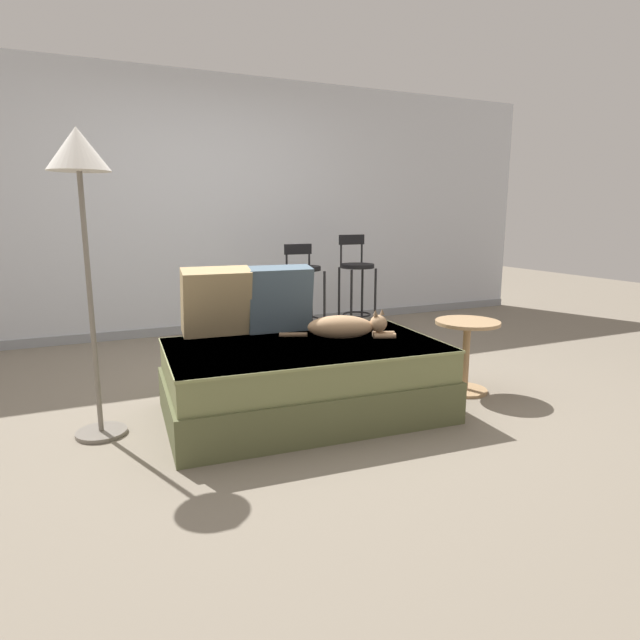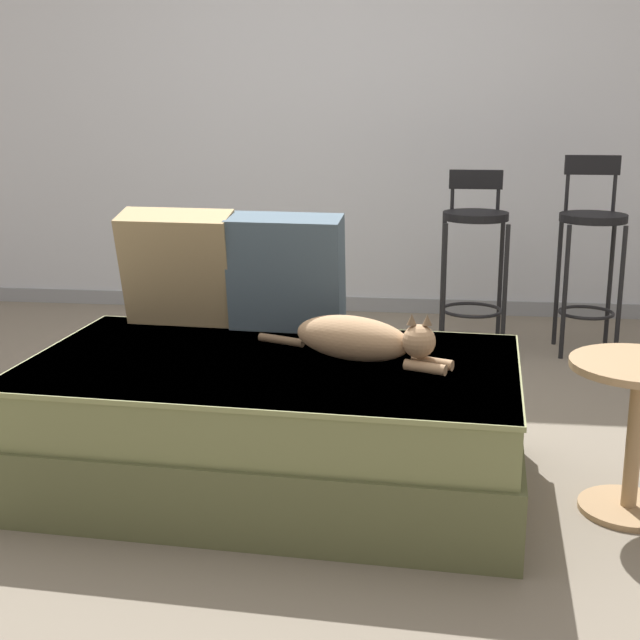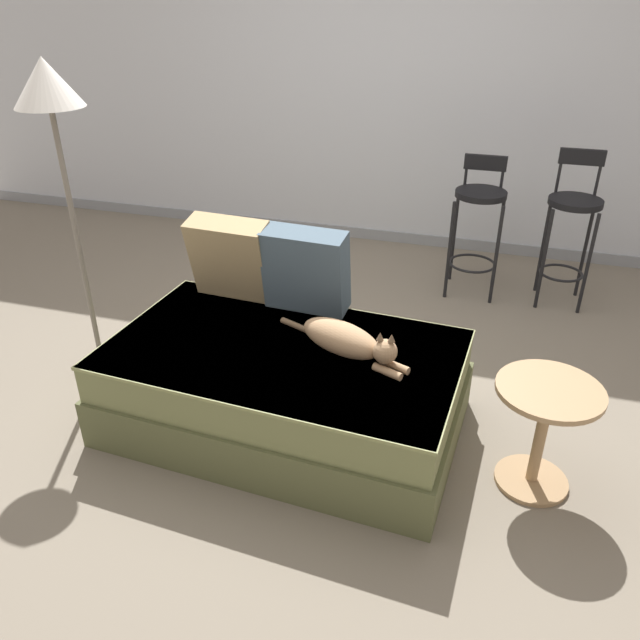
% 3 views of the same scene
% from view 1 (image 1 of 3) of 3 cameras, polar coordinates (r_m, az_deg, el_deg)
% --- Properties ---
extents(ground_plane, '(16.00, 16.00, 0.00)m').
position_cam_1_polar(ground_plane, '(3.76, -4.02, -7.88)').
color(ground_plane, slate).
rests_on(ground_plane, ground).
extents(wall_back_panel, '(8.00, 0.10, 2.60)m').
position_cam_1_polar(wall_back_panel, '(5.71, -12.33, 11.73)').
color(wall_back_panel, silver).
rests_on(wall_back_panel, ground).
extents(wall_baseboard_trim, '(8.00, 0.02, 0.09)m').
position_cam_1_polar(wall_baseboard_trim, '(5.78, -11.69, -0.78)').
color(wall_baseboard_trim, gray).
rests_on(wall_baseboard_trim, ground).
extents(couch, '(1.74, 1.11, 0.45)m').
position_cam_1_polar(couch, '(3.33, -1.64, -6.26)').
color(couch, brown).
rests_on(couch, ground).
extents(throw_pillow_corner, '(0.45, 0.28, 0.45)m').
position_cam_1_polar(throw_pillow_corner, '(3.50, -11.02, 1.93)').
color(throw_pillow_corner, tan).
rests_on(throw_pillow_corner, couch).
extents(throw_pillow_middle, '(0.44, 0.24, 0.45)m').
position_cam_1_polar(throw_pillow_middle, '(3.59, -4.41, 2.28)').
color(throw_pillow_middle, '#4C6070').
rests_on(throw_pillow_middle, couch).
extents(cat, '(0.70, 0.37, 0.19)m').
position_cam_1_polar(cat, '(3.41, 2.72, -0.74)').
color(cat, tan).
rests_on(cat, couch).
extents(bar_stool_near_window, '(0.34, 0.34, 0.94)m').
position_cam_1_polar(bar_stool_near_window, '(5.20, -1.86, 3.87)').
color(bar_stool_near_window, black).
rests_on(bar_stool_near_window, ground).
extents(bar_stool_by_doorway, '(0.34, 0.34, 1.02)m').
position_cam_1_polar(bar_stool_by_doorway, '(5.45, 3.91, 4.49)').
color(bar_stool_by_doorway, black).
rests_on(bar_stool_by_doorway, ground).
extents(side_table, '(0.44, 0.44, 0.51)m').
position_cam_1_polar(side_table, '(3.84, 15.35, -2.67)').
color(side_table, tan).
rests_on(side_table, ground).
extents(floor_lamp, '(0.32, 0.32, 1.67)m').
position_cam_1_polar(floor_lamp, '(3.11, -24.23, 13.54)').
color(floor_lamp, slate).
rests_on(floor_lamp, ground).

